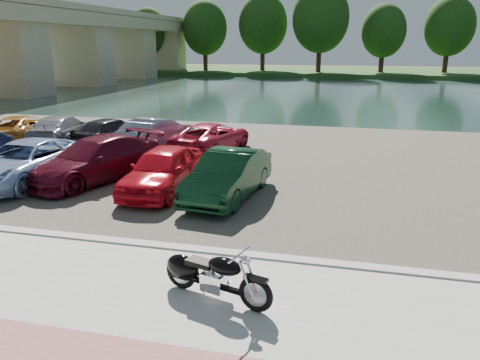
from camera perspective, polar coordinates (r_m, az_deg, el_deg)
name	(u,v)px	position (r m, az deg, el deg)	size (l,w,h in m)	color
ground	(202,302)	(9.17, -4.61, -14.63)	(200.00, 200.00, 0.00)	#595447
promenade	(184,330)	(8.35, -6.85, -17.71)	(60.00, 6.00, 0.10)	#A6A39C
kerb	(230,254)	(10.82, -1.29, -9.04)	(60.00, 0.30, 0.14)	#A6A39C
parking_lot	(286,163)	(19.20, 5.64, 2.11)	(60.00, 18.00, 0.04)	#464239
river	(328,93)	(47.74, 10.73, 10.39)	(120.00, 40.00, 0.00)	#192E29
far_bank	(340,72)	(79.61, 12.12, 12.79)	(120.00, 24.00, 0.60)	#224719
bridge	(76,36)	(57.30, -19.35, 16.26)	(7.00, 56.00, 8.55)	tan
far_trees	(373,23)	(73.31, 15.87, 17.91)	(70.25, 10.68, 12.52)	#321A12
motorcycle	(207,274)	(8.94, -4.06, -11.34)	(2.27, 0.99, 1.05)	black
car_2	(25,162)	(17.79, -24.70, 1.98)	(2.38, 5.16, 1.43)	#94ADD7
car_3	(96,159)	(17.20, -17.20, 2.42)	(2.11, 5.18, 1.50)	#530B1C
car_4	(163,169)	(15.38, -9.42, 1.27)	(1.73, 4.30, 1.46)	red
car_5	(228,175)	(14.56, -1.44, 0.61)	(1.54, 4.41, 1.45)	black
car_6	(22,128)	(25.90, -25.03, 5.81)	(2.06, 4.46, 1.24)	#BC7A2B
car_7	(61,130)	(24.07, -20.95, 5.74)	(1.94, 4.77, 1.38)	gray
car_8	(111,131)	(23.12, -15.49, 5.81)	(1.61, 4.01, 1.37)	black
car_9	(156,134)	(21.69, -10.17, 5.59)	(1.53, 4.40, 1.45)	slate
car_10	(212,137)	(21.09, -3.48, 5.29)	(2.13, 4.61, 1.28)	#AF1D37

